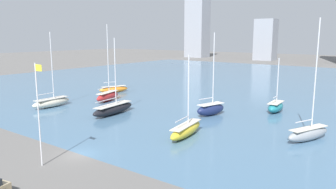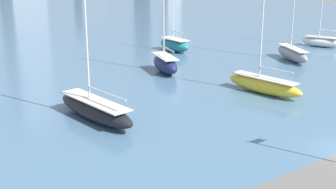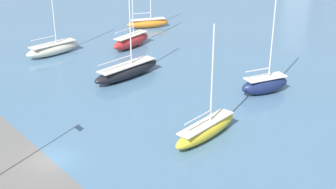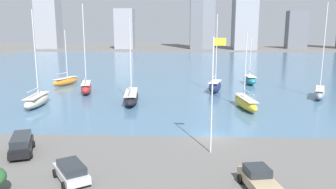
{
  "view_description": "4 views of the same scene",
  "coord_description": "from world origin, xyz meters",
  "px_view_note": "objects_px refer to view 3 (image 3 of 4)",
  "views": [
    {
      "loc": [
        31.53,
        -24.34,
        14.35
      ],
      "look_at": [
        2.72,
        14.5,
        5.69
      ],
      "focal_mm": 35.0,
      "sensor_mm": 36.0,
      "label": 1
    },
    {
      "loc": [
        -30.27,
        -18.82,
        14.87
      ],
      "look_at": [
        -7.41,
        12.57,
        2.76
      ],
      "focal_mm": 50.0,
      "sensor_mm": 36.0,
      "label": 2
    },
    {
      "loc": [
        35.73,
        -15.66,
        23.47
      ],
      "look_at": [
        -0.76,
        14.96,
        2.12
      ],
      "focal_mm": 50.0,
      "sensor_mm": 36.0,
      "label": 3
    },
    {
      "loc": [
        -3.45,
        -36.24,
        12.25
      ],
      "look_at": [
        -5.46,
        8.39,
        3.26
      ],
      "focal_mm": 35.0,
      "sensor_mm": 36.0,
      "label": 4
    }
  ],
  "objects_px": {
    "sailboat_black": "(127,71)",
    "sailboat_orange": "(148,23)",
    "sailboat_red": "(131,40)",
    "sailboat_yellow": "(206,129)",
    "sailboat_cream": "(53,48)",
    "sailboat_navy": "(265,84)"
  },
  "relations": [
    {
      "from": "sailboat_black",
      "to": "sailboat_orange",
      "type": "xyz_separation_m",
      "value": [
        -17.17,
        16.77,
        -0.08
      ]
    },
    {
      "from": "sailboat_red",
      "to": "sailboat_yellow",
      "type": "relative_size",
      "value": 1.43
    },
    {
      "from": "sailboat_black",
      "to": "sailboat_yellow",
      "type": "height_order",
      "value": "sailboat_black"
    },
    {
      "from": "sailboat_red",
      "to": "sailboat_orange",
      "type": "relative_size",
      "value": 1.4
    },
    {
      "from": "sailboat_cream",
      "to": "sailboat_yellow",
      "type": "xyz_separation_m",
      "value": [
        33.19,
        -0.21,
        -0.04
      ]
    },
    {
      "from": "sailboat_black",
      "to": "sailboat_red",
      "type": "xyz_separation_m",
      "value": [
        -9.99,
        7.91,
        0.17
      ]
    },
    {
      "from": "sailboat_red",
      "to": "sailboat_yellow",
      "type": "height_order",
      "value": "sailboat_red"
    },
    {
      "from": "sailboat_yellow",
      "to": "sailboat_navy",
      "type": "bearing_deg",
      "value": 96.01
    },
    {
      "from": "sailboat_cream",
      "to": "sailboat_navy",
      "type": "relative_size",
      "value": 1.01
    },
    {
      "from": "sailboat_cream",
      "to": "sailboat_navy",
      "type": "distance_m",
      "value": 32.55
    },
    {
      "from": "sailboat_black",
      "to": "sailboat_navy",
      "type": "xyz_separation_m",
      "value": [
        15.02,
        9.99,
        0.19
      ]
    },
    {
      "from": "sailboat_black",
      "to": "sailboat_orange",
      "type": "distance_m",
      "value": 24.0
    },
    {
      "from": "sailboat_orange",
      "to": "sailboat_yellow",
      "type": "bearing_deg",
      "value": -6.33
    },
    {
      "from": "sailboat_cream",
      "to": "sailboat_red",
      "type": "xyz_separation_m",
      "value": [
        4.76,
        11.09,
        0.17
      ]
    },
    {
      "from": "sailboat_red",
      "to": "sailboat_yellow",
      "type": "distance_m",
      "value": 30.6
    },
    {
      "from": "sailboat_cream",
      "to": "sailboat_orange",
      "type": "bearing_deg",
      "value": 93.95
    },
    {
      "from": "sailboat_navy",
      "to": "sailboat_red",
      "type": "bearing_deg",
      "value": -159.31
    },
    {
      "from": "sailboat_cream",
      "to": "sailboat_navy",
      "type": "bearing_deg",
      "value": 20.89
    },
    {
      "from": "sailboat_red",
      "to": "sailboat_black",
      "type": "bearing_deg",
      "value": -51.8
    },
    {
      "from": "sailboat_navy",
      "to": "sailboat_red",
      "type": "distance_m",
      "value": 25.09
    },
    {
      "from": "sailboat_red",
      "to": "sailboat_navy",
      "type": "bearing_deg",
      "value": -8.66
    },
    {
      "from": "sailboat_yellow",
      "to": "sailboat_orange",
      "type": "distance_m",
      "value": 40.93
    }
  ]
}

